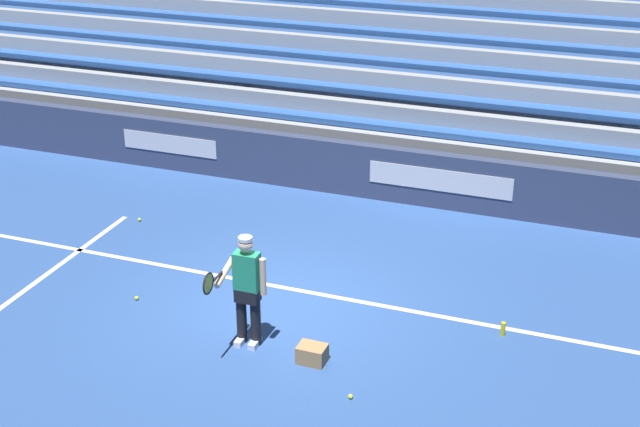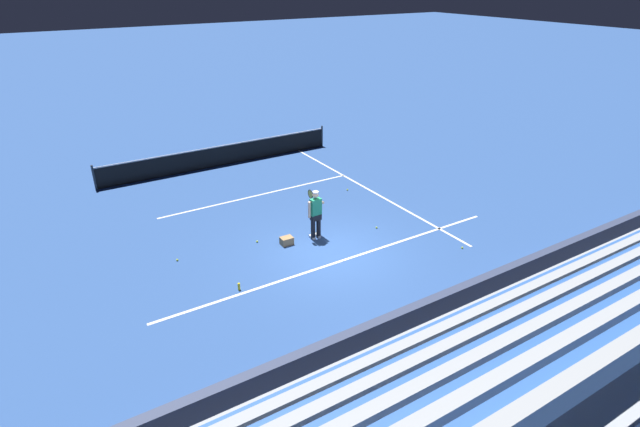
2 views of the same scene
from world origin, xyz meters
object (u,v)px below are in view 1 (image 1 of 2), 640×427
object	(u,v)px
tennis_player	(246,290)
tennis_ball_far_left	(137,298)
tennis_ball_toward_net	(351,396)
ball_box_cardboard	(312,354)
water_bottle	(503,329)
tennis_ball_midcourt	(139,220)

from	to	relation	value
tennis_player	tennis_ball_far_left	bearing A→B (deg)	-13.68
tennis_ball_toward_net	ball_box_cardboard	bearing A→B (deg)	-38.88
ball_box_cardboard	water_bottle	size ratio (longest dim) A/B	1.82
ball_box_cardboard	water_bottle	world-z (taller)	ball_box_cardboard
tennis_player	tennis_ball_midcourt	size ratio (longest dim) A/B	25.98
water_bottle	tennis_ball_midcourt	bearing A→B (deg)	-12.94
tennis_ball_far_left	ball_box_cardboard	bearing A→B (deg)	168.56
tennis_ball_midcourt	water_bottle	distance (m)	7.31
tennis_ball_toward_net	tennis_player	bearing A→B (deg)	-22.41
tennis_ball_far_left	tennis_ball_toward_net	world-z (taller)	same
tennis_player	tennis_ball_midcourt	world-z (taller)	tennis_player
ball_box_cardboard	tennis_ball_far_left	xyz separation A→B (m)	(3.22, -0.65, -0.10)
ball_box_cardboard	tennis_ball_far_left	distance (m)	3.29
ball_box_cardboard	tennis_ball_midcourt	distance (m)	5.74
tennis_ball_midcourt	water_bottle	world-z (taller)	water_bottle
tennis_player	tennis_ball_midcourt	bearing A→B (deg)	-40.39
ball_box_cardboard	tennis_ball_midcourt	size ratio (longest dim) A/B	6.06
tennis_ball_far_left	water_bottle	world-z (taller)	water_bottle
ball_box_cardboard	tennis_ball_toward_net	xyz separation A→B (m)	(-0.78, 0.63, -0.10)
tennis_ball_toward_net	water_bottle	bearing A→B (deg)	-125.65
tennis_ball_toward_net	tennis_ball_far_left	bearing A→B (deg)	-17.76
tennis_player	ball_box_cardboard	distance (m)	1.30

